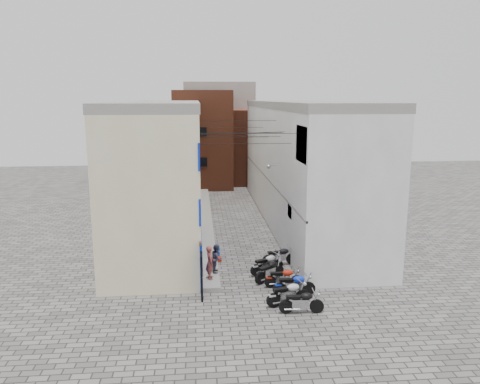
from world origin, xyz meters
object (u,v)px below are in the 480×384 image
object	(u,v)px
motorcycle_d	(284,277)
person_a	(210,262)
motorcycle_f	(267,263)
motorcycle_a	(302,301)
red_crate	(218,259)
water_jug_near	(217,255)
motorcycle_e	(270,270)
motorcycle_b	(288,292)
motorcycle_c	(294,284)
water_jug_far	(217,251)
person_b	(217,258)
motorcycle_g	(280,255)

from	to	relation	value
motorcycle_d	person_a	bearing A→B (deg)	-101.04
motorcycle_f	person_a	size ratio (longest dim) A/B	1.17
motorcycle_a	red_crate	size ratio (longest dim) A/B	4.96
motorcycle_a	water_jug_near	bearing A→B (deg)	-151.84
motorcycle_e	water_jug_near	bearing A→B (deg)	178.03
motorcycle_b	motorcycle_c	bearing A→B (deg)	141.83
motorcycle_b	motorcycle_e	size ratio (longest dim) A/B	1.04
motorcycle_e	motorcycle_f	distance (m)	0.99
red_crate	motorcycle_d	bearing A→B (deg)	-52.77
motorcycle_f	water_jug_near	xyz separation A→B (m)	(-2.54, 2.55, -0.36)
motorcycle_e	motorcycle_f	world-z (taller)	motorcycle_f
motorcycle_d	motorcycle_e	world-z (taller)	motorcycle_e
motorcycle_a	motorcycle_b	world-z (taller)	motorcycle_b
motorcycle_b	water_jug_far	xyz separation A→B (m)	(-2.92, 7.07, -0.34)
motorcycle_b	water_jug_far	size ratio (longest dim) A/B	3.86
water_jug_near	person_a	bearing A→B (deg)	-98.37
motorcycle_e	person_a	distance (m)	3.12
person_b	water_jug_far	world-z (taller)	person_b
motorcycle_g	person_b	distance (m)	3.86
motorcycle_b	motorcycle_e	xyz separation A→B (m)	(-0.39, 2.98, -0.02)
motorcycle_a	motorcycle_c	size ratio (longest dim) A/B	0.97
motorcycle_e	motorcycle_g	bearing A→B (deg)	119.45
person_b	person_a	bearing A→B (deg)	166.11
red_crate	motorcycle_c	bearing A→B (deg)	-56.00
motorcycle_b	water_jug_far	world-z (taller)	motorcycle_b
motorcycle_c	water_jug_far	distance (m)	6.93
motorcycle_a	motorcycle_f	world-z (taller)	motorcycle_f
person_b	water_jug_near	size ratio (longest dim) A/B	3.27
motorcycle_c	red_crate	world-z (taller)	motorcycle_c
motorcycle_c	water_jug_far	size ratio (longest dim) A/B	3.75
motorcycle_g	water_jug_near	world-z (taller)	motorcycle_g
motorcycle_e	water_jug_near	size ratio (longest dim) A/B	4.46
water_jug_near	motorcycle_g	bearing A→B (deg)	-21.70
water_jug_far	motorcycle_b	bearing A→B (deg)	-67.57
motorcycle_e	water_jug_near	xyz separation A→B (m)	(-2.53, 3.54, -0.36)
red_crate	water_jug_near	bearing A→B (deg)	90.00
motorcycle_a	red_crate	world-z (taller)	motorcycle_a
motorcycle_d	motorcycle_g	xyz separation A→B (m)	(0.37, 3.10, 0.04)
motorcycle_c	motorcycle_d	world-z (taller)	motorcycle_c
water_jug_far	motorcycle_d	bearing A→B (deg)	-58.52
motorcycle_b	motorcycle_f	bearing A→B (deg)	172.37
motorcycle_b	person_b	size ratio (longest dim) A/B	1.42
water_jug_near	red_crate	distance (m)	0.43
motorcycle_b	red_crate	world-z (taller)	motorcycle_b
motorcycle_a	person_a	distance (m)	5.40
water_jug_near	person_b	bearing A→B (deg)	-93.18
water_jug_far	red_crate	bearing A→B (deg)	-90.00
water_jug_near	red_crate	xyz separation A→B (m)	(0.00, -0.42, -0.10)
motorcycle_b	motorcycle_g	world-z (taller)	motorcycle_b
water_jug_far	water_jug_near	bearing A→B (deg)	-90.00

